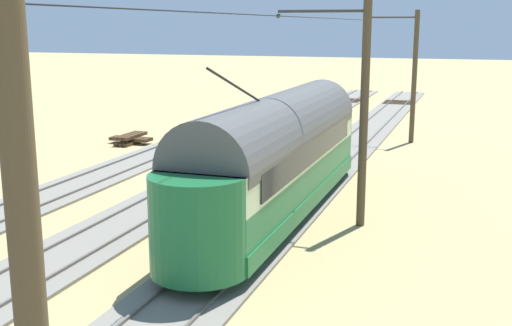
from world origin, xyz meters
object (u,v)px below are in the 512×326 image
Objects in this scene: vintage_streetcar at (278,154)px; catenary_pole_mid_near at (361,110)px; spare_tie_stack at (131,139)px; catenary_pole_foreground at (413,74)px.

catenary_pole_mid_near is at bearing 178.66° from vintage_streetcar.
vintage_streetcar is at bearing -1.34° from catenary_pole_mid_near.
vintage_streetcar reaches higher than spare_tie_stack.
spare_tie_stack is (12.13, -10.81, -1.98)m from vintage_streetcar.
vintage_streetcar is 3.30m from catenary_pole_mid_near.
catenary_pole_foreground is (-2.85, -16.43, 1.65)m from vintage_streetcar.
catenary_pole_mid_near is (0.00, 16.49, 0.00)m from catenary_pole_foreground.
vintage_streetcar is 16.37m from spare_tie_stack.
catenary_pole_mid_near reaches higher than spare_tie_stack.
vintage_streetcar is at bearing 80.14° from catenary_pole_foreground.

